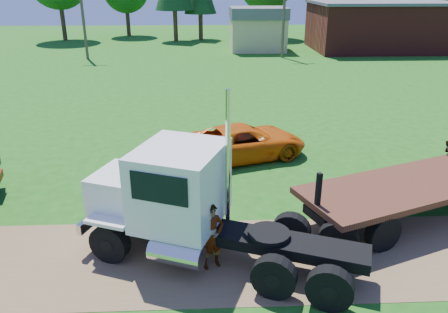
{
  "coord_description": "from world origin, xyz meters",
  "views": [
    {
      "loc": [
        -2.07,
        -10.69,
        7.58
      ],
      "look_at": [
        -1.41,
        3.97,
        1.6
      ],
      "focal_mm": 35.0,
      "sensor_mm": 36.0,
      "label": 1
    }
  ],
  "objects_px": {
    "white_semi_tractor": "(183,202)",
    "orange_pickup": "(245,142)",
    "flatbed_trailer": "(425,187)",
    "spectator_a": "(212,236)"
  },
  "relations": [
    {
      "from": "white_semi_tractor",
      "to": "orange_pickup",
      "type": "xyz_separation_m",
      "value": [
        2.43,
        7.31,
        -0.9
      ]
    },
    {
      "from": "orange_pickup",
      "to": "white_semi_tractor",
      "type": "bearing_deg",
      "value": 143.06
    },
    {
      "from": "orange_pickup",
      "to": "flatbed_trailer",
      "type": "relative_size",
      "value": 0.59
    },
    {
      "from": "flatbed_trailer",
      "to": "spectator_a",
      "type": "relative_size",
      "value": 4.76
    },
    {
      "from": "orange_pickup",
      "to": "flatbed_trailer",
      "type": "xyz_separation_m",
      "value": [
        5.68,
        -5.35,
        0.22
      ]
    },
    {
      "from": "white_semi_tractor",
      "to": "spectator_a",
      "type": "relative_size",
      "value": 4.14
    },
    {
      "from": "white_semi_tractor",
      "to": "flatbed_trailer",
      "type": "height_order",
      "value": "white_semi_tractor"
    },
    {
      "from": "orange_pickup",
      "to": "flatbed_trailer",
      "type": "distance_m",
      "value": 7.8
    },
    {
      "from": "flatbed_trailer",
      "to": "white_semi_tractor",
      "type": "bearing_deg",
      "value": 172.45
    },
    {
      "from": "white_semi_tractor",
      "to": "orange_pickup",
      "type": "distance_m",
      "value": 7.76
    }
  ]
}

